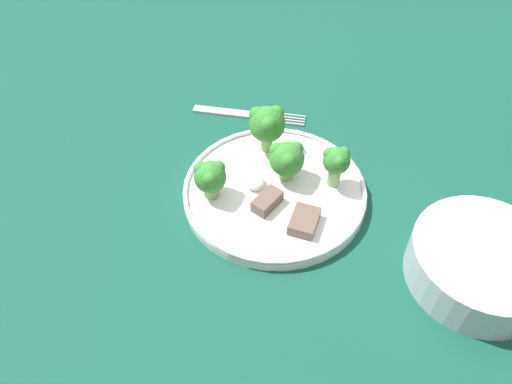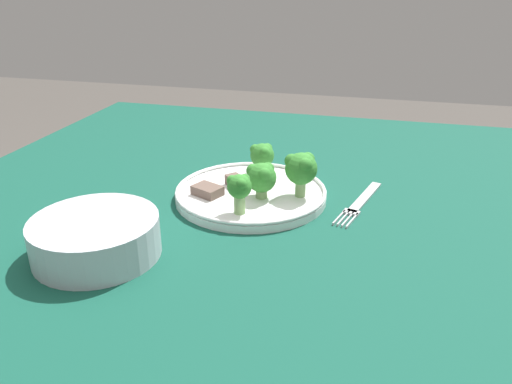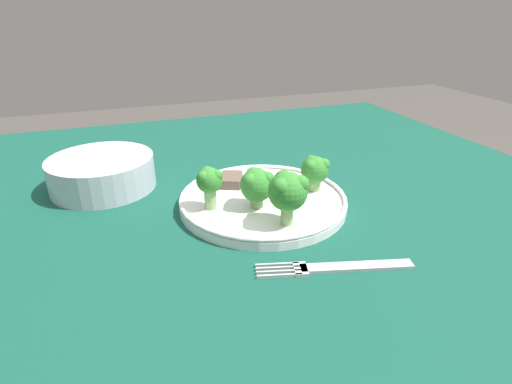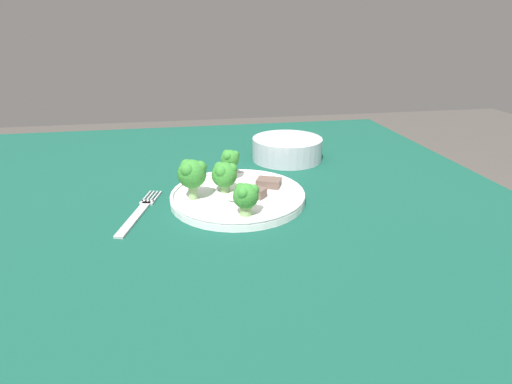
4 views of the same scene
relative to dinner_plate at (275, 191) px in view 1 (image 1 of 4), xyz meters
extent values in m
plane|color=#4C4742|center=(-0.06, 0.03, -0.76)|extent=(8.00, 8.00, 0.00)
cube|color=#114738|center=(-0.06, 0.03, -0.02)|extent=(1.16, 1.11, 0.03)
cylinder|color=brown|center=(-0.58, -0.47, -0.40)|extent=(0.06, 0.06, 0.72)
cylinder|color=brown|center=(-0.58, 0.53, -0.40)|extent=(0.06, 0.06, 0.72)
cylinder|color=white|center=(0.00, 0.00, 0.00)|extent=(0.24, 0.24, 0.01)
torus|color=white|center=(0.00, 0.00, 0.01)|extent=(0.24, 0.24, 0.01)
cube|color=#B2B2B7|center=(-0.18, -0.05, -0.01)|extent=(0.05, 0.13, 0.00)
cube|color=#B2B2B7|center=(-0.16, 0.02, -0.01)|extent=(0.03, 0.02, 0.00)
cube|color=#B2B2B7|center=(-0.14, 0.04, -0.01)|extent=(0.02, 0.05, 0.00)
cube|color=#B2B2B7|center=(-0.15, 0.04, -0.01)|extent=(0.02, 0.05, 0.00)
cube|color=#B2B2B7|center=(-0.16, 0.04, -0.01)|extent=(0.02, 0.05, 0.00)
cube|color=#B2B2B7|center=(-0.16, 0.04, -0.01)|extent=(0.02, 0.05, 0.00)
cylinder|color=#B7BCC6|center=(0.15, 0.22, 0.02)|extent=(0.16, 0.16, 0.05)
cylinder|color=white|center=(0.15, 0.22, 0.01)|extent=(0.13, 0.13, 0.04)
cylinder|color=#7FA866|center=(-0.08, 0.00, 0.02)|extent=(0.02, 0.02, 0.03)
sphere|color=#337F2D|center=(-0.08, 0.00, 0.05)|extent=(0.05, 0.05, 0.05)
sphere|color=#337F2D|center=(-0.06, 0.00, 0.06)|extent=(0.02, 0.02, 0.02)
sphere|color=#337F2D|center=(-0.09, 0.01, 0.06)|extent=(0.02, 0.02, 0.02)
sphere|color=#337F2D|center=(-0.09, -0.02, 0.06)|extent=(0.02, 0.02, 0.02)
cylinder|color=#7FA866|center=(0.00, 0.08, 0.02)|extent=(0.02, 0.02, 0.03)
sphere|color=#337F2D|center=(0.00, 0.08, 0.04)|extent=(0.04, 0.04, 0.04)
sphere|color=#337F2D|center=(0.01, 0.08, 0.05)|extent=(0.02, 0.02, 0.02)
sphere|color=#337F2D|center=(-0.01, 0.09, 0.05)|extent=(0.02, 0.02, 0.02)
sphere|color=#337F2D|center=(-0.01, 0.07, 0.05)|extent=(0.02, 0.02, 0.02)
cylinder|color=#7FA866|center=(-0.02, 0.02, 0.01)|extent=(0.02, 0.02, 0.02)
sphere|color=#337F2D|center=(-0.02, 0.02, 0.04)|extent=(0.05, 0.05, 0.05)
sphere|color=#337F2D|center=(-0.01, 0.02, 0.05)|extent=(0.02, 0.02, 0.02)
sphere|color=#337F2D|center=(-0.03, 0.03, 0.05)|extent=(0.02, 0.02, 0.02)
sphere|color=#337F2D|center=(-0.03, 0.01, 0.05)|extent=(0.02, 0.02, 0.02)
cylinder|color=#7FA866|center=(0.00, -0.08, 0.01)|extent=(0.02, 0.02, 0.02)
sphere|color=#337F2D|center=(0.00, -0.08, 0.04)|extent=(0.04, 0.04, 0.04)
sphere|color=#337F2D|center=(0.01, -0.08, 0.04)|extent=(0.02, 0.02, 0.02)
sphere|color=#337F2D|center=(0.00, -0.07, 0.04)|extent=(0.02, 0.02, 0.02)
sphere|color=#337F2D|center=(0.00, -0.09, 0.04)|extent=(0.02, 0.02, 0.02)
cube|color=brown|center=(0.03, -0.01, 0.01)|extent=(0.05, 0.04, 0.02)
cube|color=brown|center=(0.06, 0.03, 0.01)|extent=(0.05, 0.05, 0.01)
ellipsoid|color=white|center=(-0.01, -0.03, 0.01)|extent=(0.03, 0.03, 0.02)
camera|label=1|loc=(0.44, -0.06, 0.48)|focal=35.00mm
camera|label=2|loc=(-0.19, 0.70, 0.33)|focal=35.00mm
camera|label=3|loc=(-0.49, 0.18, 0.26)|focal=28.00mm
camera|label=4|loc=(-0.08, -0.65, 0.29)|focal=28.00mm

